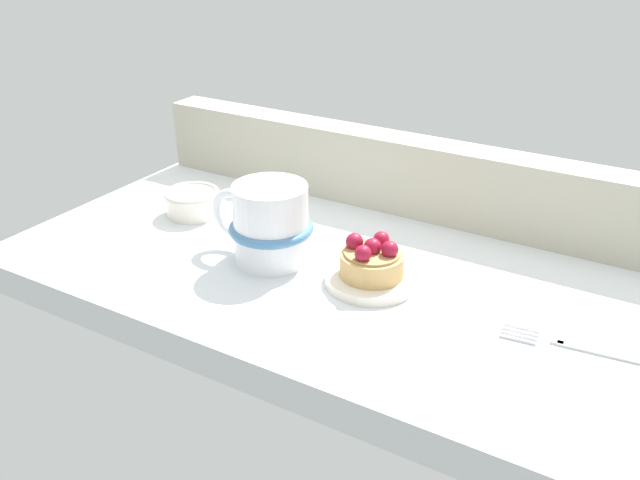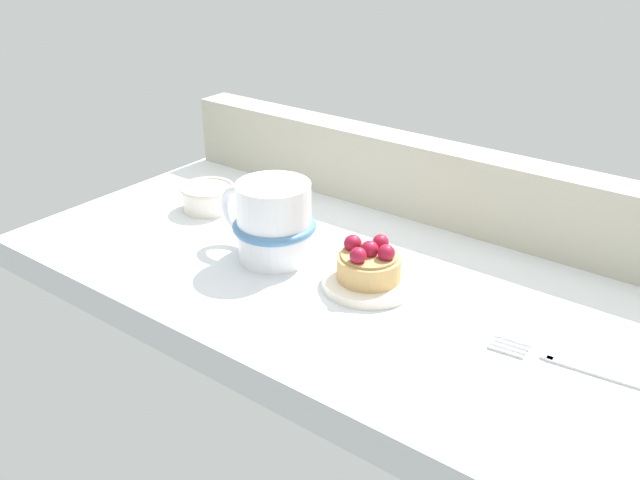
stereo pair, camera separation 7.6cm
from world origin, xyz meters
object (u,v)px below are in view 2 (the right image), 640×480
Objects in this scene: sugar_bowl at (208,196)px; raspberry_tart at (369,263)px; coffee_mug at (273,221)px; dessert_fork at (587,369)px; dessert_plate at (368,282)px.

raspberry_tart is at bearing -8.45° from sugar_bowl.
dessert_fork is (36.78, 0.10, -4.29)cm from coffee_mug.
raspberry_tart is 29.18cm from sugar_bowl.
coffee_mug is (-12.79, -0.93, 4.07)cm from dessert_plate.
dessert_fork is at bearing -5.54° from sugar_bowl.
coffee_mug reaches higher than dessert_plate.
sugar_bowl is (-16.08, 5.22, -2.76)cm from coffee_mug.
sugar_bowl is at bearing 174.46° from dessert_fork.
dessert_fork is at bearing -1.99° from dessert_plate.
dessert_plate is 2.39cm from raspberry_tart.
sugar_bowl is at bearing 162.01° from coffee_mug.
dessert_fork is at bearing -2.00° from raspberry_tart.
dessert_plate reaches higher than dessert_fork.
dessert_plate is 24.01cm from dessert_fork.
raspberry_tart reaches higher than sugar_bowl.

